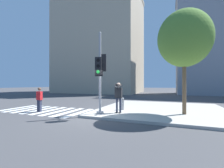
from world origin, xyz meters
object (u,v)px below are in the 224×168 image
object	(u,v)px
person_photographer	(118,95)
street_tree	(184,39)
pedestrian_distant	(39,99)
fire_hydrant	(123,104)
traffic_signal_pole	(101,70)

from	to	relation	value
person_photographer	street_tree	xyz separation A→B (m)	(3.47, 0.93, 3.07)
pedestrian_distant	fire_hydrant	world-z (taller)	pedestrian_distant
pedestrian_distant	street_tree	world-z (taller)	street_tree
pedestrian_distant	fire_hydrant	xyz separation A→B (m)	(4.97, 1.94, -0.31)
fire_hydrant	traffic_signal_pole	bearing A→B (deg)	-115.43
fire_hydrant	pedestrian_distant	bearing A→B (deg)	-158.70
traffic_signal_pole	pedestrian_distant	xyz separation A→B (m)	(-4.20, -0.31, -1.73)
street_tree	fire_hydrant	size ratio (longest dim) A/B	7.27
pedestrian_distant	fire_hydrant	bearing A→B (deg)	21.30
street_tree	pedestrian_distant	bearing A→B (deg)	-168.22
traffic_signal_pole	pedestrian_distant	size ratio (longest dim) A/B	2.93
street_tree	traffic_signal_pole	bearing A→B (deg)	-161.22
person_photographer	pedestrian_distant	bearing A→B (deg)	-170.47
street_tree	fire_hydrant	distance (m)	5.16
person_photographer	fire_hydrant	size ratio (longest dim) A/B	2.21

